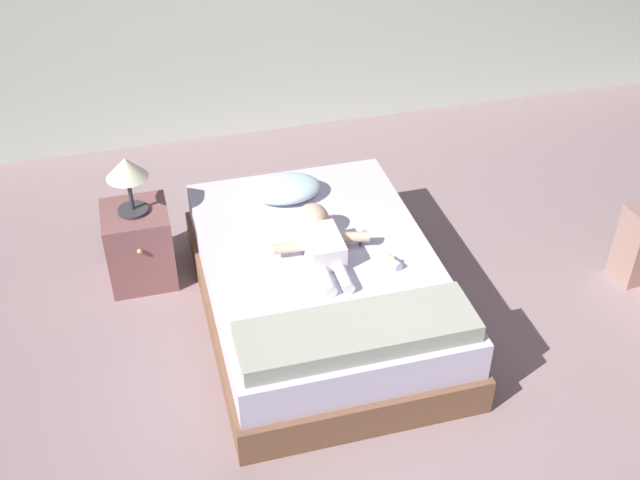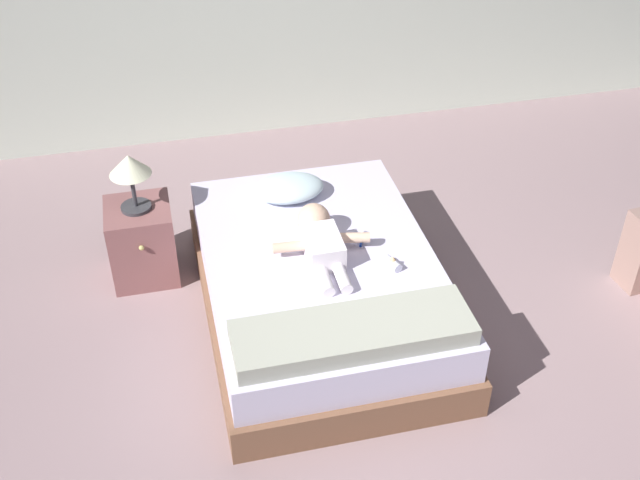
% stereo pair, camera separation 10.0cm
% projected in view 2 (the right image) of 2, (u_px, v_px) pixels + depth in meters
% --- Properties ---
extents(ground_plane, '(8.00, 8.00, 0.00)m').
position_uv_depth(ground_plane, '(392.00, 408.00, 3.87)').
color(ground_plane, gray).
extents(bed, '(1.25, 1.82, 0.43)m').
position_uv_depth(bed, '(320.00, 286.00, 4.30)').
color(bed, brown).
rests_on(bed, ground_plane).
extents(pillow, '(0.42, 0.30, 0.12)m').
position_uv_depth(pillow, '(288.00, 188.00, 4.58)').
color(pillow, silver).
rests_on(pillow, bed).
extents(baby, '(0.53, 0.64, 0.18)m').
position_uv_depth(baby, '(320.00, 239.00, 4.16)').
color(baby, white).
rests_on(baby, bed).
extents(toothbrush, '(0.06, 0.12, 0.02)m').
position_uv_depth(toothbrush, '(361.00, 238.00, 4.28)').
color(toothbrush, blue).
rests_on(toothbrush, bed).
extents(nightstand, '(0.37, 0.40, 0.47)m').
position_uv_depth(nightstand, '(142.00, 242.00, 4.58)').
color(nightstand, '#835251').
rests_on(nightstand, ground_plane).
extents(lamp, '(0.23, 0.23, 0.35)m').
position_uv_depth(lamp, '(130.00, 169.00, 4.28)').
color(lamp, '#333338').
rests_on(lamp, nightstand).
extents(blanket, '(1.13, 0.34, 0.09)m').
position_uv_depth(blanket, '(353.00, 333.00, 3.62)').
color(blanket, '#A3A694').
rests_on(blanket, bed).
extents(baby_bottle, '(0.08, 0.12, 0.07)m').
position_uv_depth(baby_bottle, '(392.00, 263.00, 4.07)').
color(baby_bottle, white).
rests_on(baby_bottle, bed).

